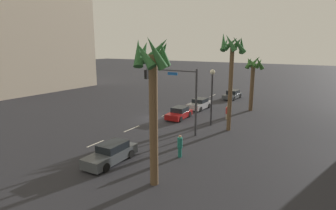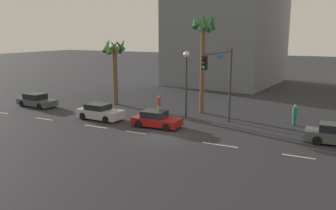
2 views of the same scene
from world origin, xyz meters
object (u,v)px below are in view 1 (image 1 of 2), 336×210
Objects in this scene: pedestrian_1 at (180,146)px; palm_tree_1 at (253,71)px; car_3 at (232,95)px; pedestrian_0 at (227,112)px; car_1 at (179,113)px; streetlamp at (212,87)px; car_0 at (199,104)px; palm_tree_0 at (153,81)px; car_2 at (111,154)px; traffic_signal at (177,89)px; building_2 at (26,3)px; palm_tree_2 at (232,57)px.

palm_tree_1 is (-18.72, 0.73, 4.26)m from pedestrian_1.
car_3 is 2.52× the size of pedestrian_1.
car_1 is at bearing -64.01° from pedestrian_0.
streetlamp reaches higher than car_3.
car_0 reaches higher than car_1.
palm_tree_0 is (20.66, 6.23, 5.89)m from car_0.
traffic_signal reaches higher than car_2.
building_2 is (-15.30, -40.99, 15.31)m from pedestrian_1.
pedestrian_0 is 0.17× the size of palm_tree_2.
car_3 is 16.81m from streetlamp.
traffic_signal is at bearing -16.61° from palm_tree_1.
palm_tree_0 is (17.32, 1.17, 5.70)m from pedestrian_0.
car_2 is 29.03m from car_3.
palm_tree_2 reaches higher than pedestrian_0.
palm_tree_0 is at bearing 3.88° from pedestrian_0.
palm_tree_1 is at bearing 113.05° from car_0.
palm_tree_2 is (-8.66, 1.00, 6.45)m from pedestrian_1.
palm_tree_0 reaches higher than palm_tree_1.
car_0 is 2.64× the size of pedestrian_0.
palm_tree_0 is at bearing 7.64° from streetlamp.
palm_tree_2 reaches higher than traffic_signal.
car_0 is 0.94× the size of car_2.
streetlamp is 14.37m from palm_tree_0.
car_3 is (-29.03, -0.07, -0.03)m from car_2.
car_0 is 9.70m from car_3.
streetlamp is (6.60, 4.35, 3.61)m from car_0.
palm_tree_0 reaches higher than car_2.
pedestrian_1 is at bearing -172.06° from palm_tree_0.
palm_tree_1 is (-8.50, 6.32, 4.58)m from car_1.
pedestrian_1 is 19.21m from palm_tree_1.
car_1 is 5.64m from pedestrian_0.
pedestrian_0 is 12.70m from pedestrian_1.
palm_tree_2 is (-3.26, 4.24, 2.99)m from traffic_signal.
building_2 is (-19.93, -41.64, 9.70)m from palm_tree_0.
traffic_signal is (10.63, 2.34, 3.75)m from car_0.
traffic_signal is 0.20× the size of building_2.
car_0 is at bearing -123.49° from pedestrian_0.
palm_tree_1 is 0.22× the size of building_2.
traffic_signal is 4.50m from streetlamp.
car_3 is 0.75× the size of streetlamp.
streetlamp is at bearing -172.51° from pedestrian_1.
pedestrian_1 is at bearing -2.25° from palm_tree_1.
building_2 is at bearing -93.69° from pedestrian_0.
traffic_signal reaches higher than car_1.
pedestrian_0 is (-16.11, 3.44, 0.19)m from car_2.
building_2 is (-18.72, -37.03, 15.59)m from car_2.
palm_tree_0 reaches higher than pedestrian_1.
building_2 is at bearing -85.31° from palm_tree_1.
pedestrian_1 is (25.61, 4.03, 0.31)m from car_3.
pedestrian_1 reaches higher than car_0.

